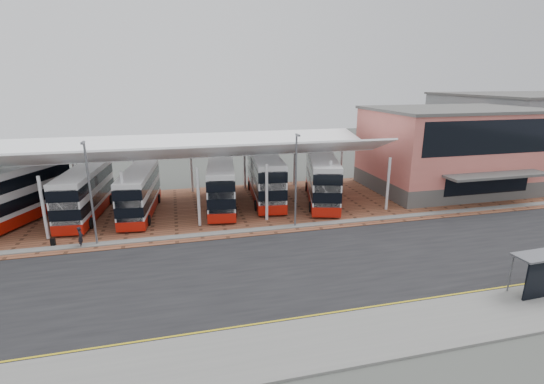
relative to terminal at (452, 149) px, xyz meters
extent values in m
plane|color=#40433E|center=(-23.00, -13.92, -4.66)|extent=(140.00, 140.00, 0.00)
cube|color=black|center=(-23.00, -14.92, -4.65)|extent=(120.00, 14.00, 0.02)
cube|color=brown|center=(-21.00, -0.92, -4.63)|extent=(72.00, 16.00, 0.06)
cube|color=slate|center=(-23.00, -22.92, -4.59)|extent=(120.00, 4.00, 0.14)
cube|color=slate|center=(-23.00, -7.72, -4.59)|extent=(120.00, 0.80, 0.14)
cube|color=gold|center=(-23.00, -20.92, -4.63)|extent=(120.00, 0.12, 0.01)
cube|color=gold|center=(-23.00, -20.62, -4.63)|extent=(120.00, 0.12, 0.01)
cylinder|color=silver|center=(-47.00, 5.58, -2.36)|extent=(0.26, 0.26, 4.60)
cylinder|color=silver|center=(-41.00, -5.42, -2.06)|extent=(0.26, 0.26, 5.20)
cylinder|color=silver|center=(-41.00, 5.58, -2.36)|extent=(0.26, 0.26, 4.60)
cylinder|color=silver|center=(-35.00, -5.42, -2.06)|extent=(0.26, 0.26, 5.20)
cylinder|color=silver|center=(-35.00, 5.58, -2.36)|extent=(0.26, 0.26, 4.60)
cylinder|color=silver|center=(-29.00, -5.42, -2.06)|extent=(0.26, 0.26, 5.20)
cylinder|color=silver|center=(-29.00, 5.58, -2.36)|extent=(0.26, 0.26, 4.60)
cylinder|color=silver|center=(-23.00, -5.42, -2.06)|extent=(0.26, 0.26, 5.20)
cylinder|color=silver|center=(-23.00, 5.58, -2.36)|extent=(0.26, 0.26, 4.60)
cylinder|color=silver|center=(-17.00, -5.42, -2.06)|extent=(0.26, 0.26, 5.20)
cylinder|color=silver|center=(-17.00, 5.58, -2.36)|extent=(0.26, 0.26, 4.60)
cylinder|color=silver|center=(-11.00, -5.42, -2.06)|extent=(0.26, 0.26, 5.20)
cylinder|color=silver|center=(-11.00, 5.58, -2.36)|extent=(0.26, 0.26, 4.60)
cube|color=white|center=(-29.00, -3.22, 1.44)|extent=(37.00, 4.95, 1.95)
cube|color=white|center=(-29.00, 2.38, 1.24)|extent=(37.00, 7.12, 1.43)
cube|color=#504E4C|center=(0.00, 0.08, -3.76)|extent=(18.00, 12.00, 1.80)
cube|color=#D36D62|center=(0.00, 0.08, 0.74)|extent=(18.00, 12.00, 7.20)
cube|color=black|center=(0.00, -5.82, 2.14)|extent=(16.00, 0.25, 3.40)
cube|color=black|center=(0.00, -5.82, -2.56)|extent=(10.00, 0.25, 2.20)
cube|color=#504E4C|center=(0.00, -6.92, -1.46)|extent=(11.00, 2.40, 0.25)
cube|color=#504E4C|center=(0.00, 0.08, 4.44)|extent=(18.40, 12.40, 0.30)
cylinder|color=#5B5D63|center=(-37.00, -7.62, -0.66)|extent=(0.16, 0.16, 8.00)
cube|color=#5B5D63|center=(-37.00, -7.92, 3.34)|extent=(0.15, 0.90, 0.15)
cylinder|color=#5B5D63|center=(-21.00, -7.62, -0.66)|extent=(0.16, 0.16, 8.00)
cube|color=#5B5D63|center=(-21.00, -7.92, 3.34)|extent=(0.15, 0.90, 0.15)
cube|color=silver|center=(-44.73, -1.09, -1.97)|extent=(7.50, 12.09, 4.71)
cube|color=#A21107|center=(-44.73, -1.09, -3.89)|extent=(7.55, 12.14, 0.98)
cube|color=black|center=(-44.73, -1.09, -2.47)|extent=(7.55, 12.14, 1.04)
cube|color=black|center=(-44.73, -1.09, -0.71)|extent=(7.55, 12.14, 1.04)
cylinder|color=black|center=(-44.37, 2.98, -4.05)|extent=(0.73, 1.12, 1.09)
cylinder|color=black|center=(-41.88, 1.84, -4.05)|extent=(0.73, 1.12, 1.09)
cube|color=silver|center=(-38.92, -0.40, -2.27)|extent=(3.53, 10.89, 4.18)
cube|color=#A21107|center=(-38.92, -0.40, -3.97)|extent=(3.57, 10.93, 0.87)
cube|color=black|center=(-38.92, -0.40, -2.70)|extent=(3.57, 10.93, 0.92)
cube|color=black|center=(-38.92, -0.40, -1.15)|extent=(3.57, 10.93, 0.92)
cube|color=black|center=(-39.47, -5.67, -2.36)|extent=(2.18, 0.32, 3.50)
cylinder|color=black|center=(-40.48, -3.68, -4.11)|extent=(0.37, 0.99, 0.97)
cylinder|color=black|center=(-38.07, -3.93, -4.11)|extent=(0.37, 0.99, 0.97)
cylinder|color=black|center=(-39.77, 3.13, -4.11)|extent=(0.37, 0.99, 0.97)
cylinder|color=black|center=(-37.35, 2.87, -4.11)|extent=(0.37, 0.99, 0.97)
cube|color=silver|center=(-34.13, -0.98, -2.39)|extent=(3.35, 10.33, 3.96)
cube|color=#A21107|center=(-34.13, -0.98, -4.00)|extent=(3.39, 10.37, 0.83)
cube|color=black|center=(-34.13, -0.98, -2.80)|extent=(3.39, 10.37, 0.88)
cube|color=black|center=(-34.13, -0.98, -1.33)|extent=(3.39, 10.37, 0.88)
cube|color=black|center=(-34.65, -5.98, -2.48)|extent=(2.07, 0.31, 3.32)
cylinder|color=black|center=(-35.61, -4.09, -4.14)|extent=(0.35, 0.94, 0.92)
cylinder|color=black|center=(-33.32, -4.33, -4.14)|extent=(0.35, 0.94, 0.92)
cylinder|color=black|center=(-34.93, 2.37, -4.14)|extent=(0.35, 0.94, 0.92)
cylinder|color=black|center=(-32.64, 2.13, -4.14)|extent=(0.35, 0.94, 0.92)
cube|color=silver|center=(-26.46, -0.59, -2.25)|extent=(3.77, 11.00, 4.21)
cube|color=#A21107|center=(-26.46, -0.59, -3.96)|extent=(3.81, 11.04, 0.88)
cube|color=black|center=(-26.46, -0.59, -2.69)|extent=(3.81, 11.04, 0.93)
cube|color=black|center=(-26.46, -0.59, -1.12)|extent=(3.81, 11.04, 0.93)
cube|color=black|center=(-27.12, -5.89, -2.35)|extent=(2.20, 0.37, 3.53)
cylinder|color=black|center=(-28.10, -3.86, -4.11)|extent=(0.39, 1.01, 0.98)
cylinder|color=black|center=(-25.67, -4.16, -4.11)|extent=(0.39, 1.01, 0.98)
cylinder|color=black|center=(-27.24, 2.99, -4.11)|extent=(0.39, 1.01, 0.98)
cylinder|color=black|center=(-24.81, 2.68, -4.11)|extent=(0.39, 1.01, 0.98)
cube|color=silver|center=(-21.72, 0.76, -2.06)|extent=(3.82, 11.84, 4.55)
cube|color=#A21107|center=(-21.72, 0.76, -3.91)|extent=(3.86, 11.88, 0.95)
cube|color=black|center=(-21.72, 0.76, -2.54)|extent=(3.86, 11.88, 1.00)
cube|color=black|center=(-21.72, 0.76, -0.85)|extent=(3.86, 11.88, 1.00)
cube|color=black|center=(-22.31, -4.97, -2.17)|extent=(2.38, 0.35, 3.81)
cylinder|color=black|center=(-23.41, -2.81, -4.07)|extent=(0.40, 1.08, 1.06)
cylinder|color=black|center=(-20.78, -3.08, -4.07)|extent=(0.40, 1.08, 1.06)
cylinder|color=black|center=(-22.65, 4.59, -4.07)|extent=(0.40, 1.08, 1.06)
cylinder|color=black|center=(-20.02, 4.32, -4.07)|extent=(0.40, 1.08, 1.06)
cube|color=silver|center=(-16.17, -1.26, -2.10)|extent=(5.65, 11.71, 4.47)
cube|color=#A21107|center=(-16.17, -1.26, -3.92)|extent=(5.70, 11.76, 0.94)
cube|color=black|center=(-16.17, -1.26, -2.57)|extent=(5.70, 11.76, 0.99)
cube|color=black|center=(-16.17, -1.26, -0.91)|extent=(5.70, 11.76, 0.99)
cube|color=black|center=(-17.74, -6.70, -2.21)|extent=(2.28, 0.75, 3.74)
cylinder|color=black|center=(-18.43, -4.42, -4.08)|extent=(0.57, 1.08, 1.04)
cylinder|color=black|center=(-15.93, -5.13, -4.08)|extent=(0.57, 1.08, 1.04)
cylinder|color=black|center=(-16.41, 2.62, -4.08)|extent=(0.57, 1.08, 1.04)
cylinder|color=black|center=(-13.91, 1.90, -4.08)|extent=(0.57, 1.08, 1.04)
imported|color=black|center=(-38.05, -7.83, -3.80)|extent=(0.46, 0.63, 1.60)
cube|color=black|center=(-40.21, -7.08, -4.31)|extent=(0.33, 0.24, 0.57)
cube|color=#5B5D63|center=(-10.59, -21.71, -2.14)|extent=(3.04, 1.50, 0.11)
cylinder|color=#5B5D63|center=(-11.91, -21.20, -3.35)|extent=(0.10, 0.10, 2.34)
camera|label=1|loc=(-30.73, -38.15, 7.72)|focal=26.00mm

